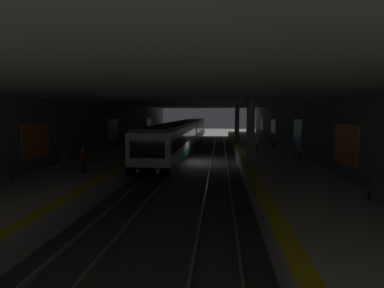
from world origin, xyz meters
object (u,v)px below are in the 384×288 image
Objects in this scene: pillar_far at (237,124)px; bench_left_mid at (299,152)px; pillar_near at (250,132)px; metro_train at (186,133)px; bench_right_near at (0,175)px; person_waiting_near at (148,133)px; person_standing_far at (83,159)px; bench_left_near at (381,192)px; bench_right_far at (138,137)px; suitcase_rolling at (274,145)px; person_walking_mid at (257,141)px; bench_right_mid at (106,146)px; trash_bin at (64,162)px.

pillar_far is 2.68× the size of bench_left_mid.
pillar_near is 15.57m from pillar_far.
metro_train reaches higher than bench_right_near.
pillar_far reaches higher than person_waiting_near.
person_waiting_near is (1.54, 5.43, -0.10)m from metro_train.
person_standing_far is (3.27, -2.65, 0.32)m from bench_right_near.
person_waiting_near is at bearing 47.09° from bench_left_mid.
pillar_far is at bearing -28.02° from person_standing_far.
bench_left_near and bench_right_far have the same top height.
pillar_far is 5.20× the size of suitcase_rolling.
metro_train is 22.45× the size of person_walking_mid.
person_standing_far is (-9.72, -2.65, 0.32)m from bench_right_mid.
metro_train is at bearing -105.84° from person_waiting_near.
pillar_near is 2.89× the size of person_standing_far.
trash_bin is at bearing -175.08° from bench_right_mid.
bench_right_near is at bearing 85.66° from bench_left_near.
person_waiting_near is 22.13m from person_standing_far.
person_standing_far is at bearing -121.92° from trash_bin.
bench_left_near is 1.08× the size of person_standing_far.
person_walking_mid is (14.29, -14.30, 0.43)m from bench_right_near.
person_waiting_near is at bearing 63.77° from suitcase_rolling.
trash_bin is (-13.19, 15.75, 0.14)m from suitcase_rolling.
bench_left_mid is 1.94× the size of suitcase_rolling.
suitcase_rolling reaches higher than bench_left_near.
bench_left_mid is (3.38, -4.18, -1.75)m from pillar_near.
suitcase_rolling is at bearing -33.04° from person_walking_mid.
suitcase_rolling reaches higher than bench_right_mid.
metro_train is 20.85m from person_standing_far.
bench_right_mid is (-10.80, 6.33, -0.45)m from metro_train.
bench_right_mid reaches higher than trash_bin.
person_waiting_near is at bearing -0.45° from trash_bin.
person_standing_far is at bearing 136.11° from suitcase_rolling.
person_standing_far is (-3.66, 10.24, -1.43)m from pillar_near.
metro_train reaches higher than person_waiting_near.
person_standing_far is at bearing -175.47° from person_waiting_near.
pillar_far is 13.01m from bench_left_mid.
bench_left_mid is 19.94m from bench_right_near.
bench_left_mid is 1.05× the size of person_waiting_near.
pillar_far is 2.68× the size of bench_right_far.
trash_bin is (1.19, 1.91, -0.42)m from person_standing_far.
trash_bin is at bearing 129.94° from suitcase_rolling.
bench_left_near is (-23.79, -4.18, -1.75)m from pillar_far.
bench_left_mid is at bearing -127.93° from bench_right_far.
bench_left_mid is at bearing -70.32° from trash_bin.
bench_right_near is 1.00× the size of bench_right_mid.
pillar_far reaches higher than bench_right_mid.
pillar_near is at bearing -158.77° from metro_train.
suitcase_rolling is at bearing -121.15° from metro_train.
person_walking_mid is at bearing -129.49° from person_waiting_near.
bench_left_mid is 22.08m from person_waiting_near.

